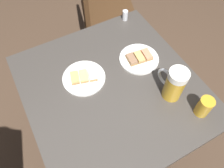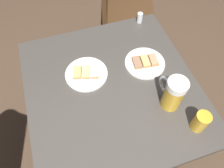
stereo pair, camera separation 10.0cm
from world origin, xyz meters
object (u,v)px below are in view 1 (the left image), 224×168
Objects in this scene: plate_far at (139,58)px; beer_glass_small at (204,107)px; cafe_chair at (99,8)px; plate_near at (84,77)px; salt_shaker at (125,15)px; beer_mug at (174,84)px.

beer_glass_small reaches higher than plate_far.
cafe_chair is (1.01, -0.02, -0.20)m from beer_glass_small.
plate_near is 0.21× the size of cafe_chair.
cafe_chair is at bearing -0.35° from salt_shaker.
plate_far is at bearing 9.91° from cafe_chair.
beer_glass_small is at bearing 17.16° from cafe_chair.
cafe_chair reaches higher than salt_shaker.
beer_mug is (-0.24, -0.01, 0.07)m from plate_far.
cafe_chair is at bearing -32.01° from plate_near.
beer_mug is 0.15m from beer_glass_small.
beer_mug is at bearing 171.85° from salt_shaker.
beer_glass_small is at bearing -156.17° from beer_mug.
beer_mug is 1.72× the size of beer_glass_small.
beer_glass_small is (-0.40, -0.36, 0.04)m from plate_near.
cafe_chair is at bearing -8.25° from plate_far.
beer_mug is 0.54m from salt_shaker.
cafe_chair reaches higher than plate_near.
beer_glass_small reaches higher than salt_shaker.
beer_glass_small is 1.63× the size of salt_shaker.
plate_far is 0.31m from salt_shaker.
beer_glass_small is at bearing -168.65° from plate_far.
plate_near is 0.54m from beer_glass_small.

